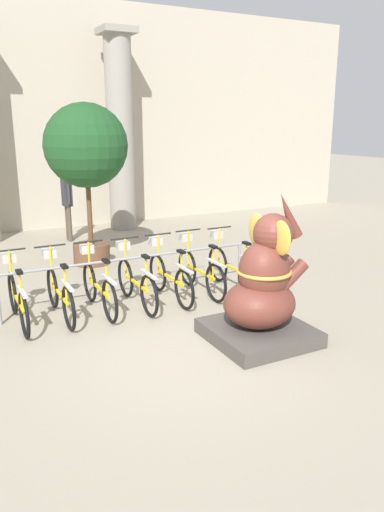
{
  "coord_description": "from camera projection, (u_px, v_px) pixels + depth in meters",
  "views": [
    {
      "loc": [
        -2.8,
        -5.34,
        2.87
      ],
      "look_at": [
        0.39,
        0.8,
        1.0
      ],
      "focal_mm": 35.0,
      "sensor_mm": 36.0,
      "label": 1
    }
  ],
  "objects": [
    {
      "name": "building_facade",
      "position": [
        43.0,
        116.0,
        13.16
      ],
      "size": [
        20.0,
        0.2,
        6.0
      ],
      "color": "#BCB29E",
      "rests_on": "ground_plane"
    },
    {
      "name": "bike_rack",
      "position": [
        132.0,
        266.0,
        8.04
      ],
      "size": [
        4.22,
        0.05,
        0.77
      ],
      "color": "gray",
      "rests_on": "ground_plane"
    },
    {
      "name": "column_right",
      "position": [
        120.0,
        131.0,
        13.19
      ],
      "size": [
        0.88,
        0.88,
        5.16
      ],
      "color": "gray",
      "rests_on": "ground_plane"
    },
    {
      "name": "bicycle_5",
      "position": [
        200.0,
        270.0,
        8.57
      ],
      "size": [
        0.48,
        1.69,
        1.03
      ],
      "color": "black",
      "rests_on": "ground_plane"
    },
    {
      "name": "bicycle_1",
      "position": [
        59.0,
        292.0,
        7.47
      ],
      "size": [
        0.48,
        1.69,
        1.03
      ],
      "color": "black",
      "rests_on": "ground_plane"
    },
    {
      "name": "bicycle_6",
      "position": [
        231.0,
        266.0,
        8.78
      ],
      "size": [
        0.48,
        1.69,
        1.03
      ],
      "color": "black",
      "rests_on": "ground_plane"
    },
    {
      "name": "elephant_statue",
      "position": [
        263.0,
        292.0,
        6.63
      ],
      "size": [
        1.29,
        1.29,
        2.02
      ],
      "color": "#4C4742",
      "rests_on": "ground_plane"
    },
    {
      "name": "ground_plane",
      "position": [
        193.0,
        347.0,
        6.57
      ],
      "size": [
        60.0,
        60.0,
        0.0
      ],
      "primitive_type": "plane",
      "color": "#9E937F"
    },
    {
      "name": "bicycle_3",
      "position": [
        136.0,
        281.0,
        7.97
      ],
      "size": [
        0.48,
        1.69,
        1.03
      ],
      "color": "black",
      "rests_on": "ground_plane"
    },
    {
      "name": "potted_tree",
      "position": [
        86.0,
        151.0,
        9.83
      ],
      "size": [
        1.66,
        1.66,
        3.24
      ],
      "color": "brown",
      "rests_on": "ground_plane"
    },
    {
      "name": "person_pedestrian",
      "position": [
        67.0,
        197.0,
        12.14
      ],
      "size": [
        0.24,
        0.47,
        1.79
      ],
      "color": "brown",
      "rests_on": "ground_plane"
    },
    {
      "name": "bicycle_0",
      "position": [
        17.0,
        298.0,
        7.22
      ],
      "size": [
        0.48,
        1.69,
        1.03
      ],
      "color": "black",
      "rests_on": "ground_plane"
    },
    {
      "name": "bicycle_4",
      "position": [
        169.0,
        276.0,
        8.26
      ],
      "size": [
        0.48,
        1.69,
        1.03
      ],
      "color": "black",
      "rests_on": "ground_plane"
    },
    {
      "name": "bicycle_2",
      "position": [
        98.0,
        286.0,
        7.74
      ],
      "size": [
        0.48,
        1.69,
        1.03
      ],
      "color": "black",
      "rests_on": "ground_plane"
    }
  ]
}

